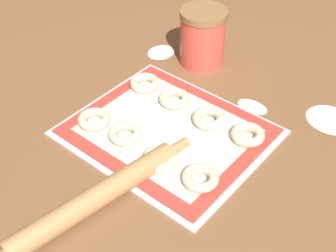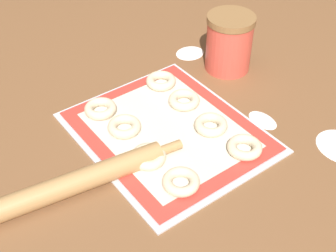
{
  "view_description": "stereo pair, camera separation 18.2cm",
  "coord_description": "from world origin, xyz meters",
  "px_view_note": "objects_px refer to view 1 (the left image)",
  "views": [
    {
      "loc": [
        0.48,
        -0.6,
        0.69
      ],
      "look_at": [
        -0.01,
        -0.01,
        0.02
      ],
      "focal_mm": 50.0,
      "sensor_mm": 36.0,
      "label": 1
    },
    {
      "loc": [
        0.6,
        -0.47,
        0.69
      ],
      "look_at": [
        -0.01,
        -0.01,
        0.02
      ],
      "focal_mm": 50.0,
      "sensor_mm": 36.0,
      "label": 2
    }
  ],
  "objects_px": {
    "bagel_front_mid_right": "(160,159)",
    "bagel_back_far_left": "(145,83)",
    "bagel_back_mid_right": "(209,118)",
    "bagel_back_far_right": "(248,135)",
    "rolling_pin": "(95,198)",
    "bagel_front_mid_left": "(125,133)",
    "bagel_back_mid_left": "(174,98)",
    "bagel_front_far_left": "(94,119)",
    "flour_canister": "(202,37)",
    "bagel_front_far_right": "(200,178)",
    "baking_tray": "(168,132)"
  },
  "relations": [
    {
      "from": "bagel_front_far_left",
      "to": "bagel_back_mid_left",
      "type": "distance_m",
      "value": 0.19
    },
    {
      "from": "bagel_front_far_left",
      "to": "bagel_front_far_right",
      "type": "distance_m",
      "value": 0.29
    },
    {
      "from": "bagel_back_far_left",
      "to": "bagel_back_mid_left",
      "type": "bearing_deg",
      "value": -1.15
    },
    {
      "from": "baking_tray",
      "to": "bagel_back_far_right",
      "type": "bearing_deg",
      "value": 30.4
    },
    {
      "from": "bagel_front_mid_right",
      "to": "bagel_back_far_right",
      "type": "xyz_separation_m",
      "value": [
        0.1,
        0.18,
        0.0
      ]
    },
    {
      "from": "baking_tray",
      "to": "bagel_back_mid_left",
      "type": "relative_size",
      "value": 5.64
    },
    {
      "from": "bagel_front_far_right",
      "to": "rolling_pin",
      "type": "xyz_separation_m",
      "value": [
        -0.12,
        -0.17,
        0.0
      ]
    },
    {
      "from": "bagel_back_far_right",
      "to": "bagel_front_far_right",
      "type": "bearing_deg",
      "value": -91.07
    },
    {
      "from": "bagel_back_far_left",
      "to": "rolling_pin",
      "type": "bearing_deg",
      "value": -62.32
    },
    {
      "from": "bagel_front_far_right",
      "to": "bagel_back_mid_right",
      "type": "height_order",
      "value": "same"
    },
    {
      "from": "baking_tray",
      "to": "bagel_back_far_left",
      "type": "relative_size",
      "value": 5.64
    },
    {
      "from": "bagel_front_far_right",
      "to": "bagel_back_far_left",
      "type": "xyz_separation_m",
      "value": [
        -0.29,
        0.16,
        0.0
      ]
    },
    {
      "from": "bagel_front_far_left",
      "to": "flour_canister",
      "type": "distance_m",
      "value": 0.37
    },
    {
      "from": "baking_tray",
      "to": "bagel_front_mid_right",
      "type": "bearing_deg",
      "value": -59.5
    },
    {
      "from": "baking_tray",
      "to": "bagel_front_far_right",
      "type": "height_order",
      "value": "bagel_front_far_right"
    },
    {
      "from": "bagel_front_mid_right",
      "to": "bagel_back_far_left",
      "type": "height_order",
      "value": "same"
    },
    {
      "from": "bagel_front_mid_right",
      "to": "bagel_back_far_left",
      "type": "xyz_separation_m",
      "value": [
        -0.2,
        0.18,
        0.0
      ]
    },
    {
      "from": "bagel_front_mid_left",
      "to": "flour_canister",
      "type": "xyz_separation_m",
      "value": [
        -0.06,
        0.36,
        0.05
      ]
    },
    {
      "from": "bagel_back_far_left",
      "to": "baking_tray",
      "type": "bearing_deg",
      "value": -30.81
    },
    {
      "from": "bagel_front_mid_right",
      "to": "flour_canister",
      "type": "relative_size",
      "value": 0.5
    },
    {
      "from": "bagel_back_mid_left",
      "to": "flour_canister",
      "type": "xyz_separation_m",
      "value": [
        -0.07,
        0.19,
        0.05
      ]
    },
    {
      "from": "bagel_back_far_right",
      "to": "bagel_back_mid_left",
      "type": "bearing_deg",
      "value": -179.33
    },
    {
      "from": "bagel_front_far_right",
      "to": "rolling_pin",
      "type": "bearing_deg",
      "value": -125.5
    },
    {
      "from": "bagel_front_mid_right",
      "to": "bagel_back_mid_right",
      "type": "distance_m",
      "value": 0.17
    },
    {
      "from": "bagel_back_mid_right",
      "to": "rolling_pin",
      "type": "relative_size",
      "value": 0.16
    },
    {
      "from": "bagel_front_mid_right",
      "to": "bagel_back_far_left",
      "type": "distance_m",
      "value": 0.26
    },
    {
      "from": "bagel_front_mid_left",
      "to": "rolling_pin",
      "type": "height_order",
      "value": "rolling_pin"
    },
    {
      "from": "bagel_back_mid_left",
      "to": "bagel_back_far_right",
      "type": "distance_m",
      "value": 0.2
    },
    {
      "from": "bagel_front_far_left",
      "to": "bagel_front_mid_right",
      "type": "height_order",
      "value": "same"
    },
    {
      "from": "bagel_back_far_left",
      "to": "bagel_back_mid_right",
      "type": "distance_m",
      "value": 0.2
    },
    {
      "from": "bagel_front_mid_right",
      "to": "bagel_back_mid_left",
      "type": "distance_m",
      "value": 0.2
    },
    {
      "from": "bagel_front_mid_right",
      "to": "flour_canister",
      "type": "height_order",
      "value": "flour_canister"
    },
    {
      "from": "bagel_back_mid_left",
      "to": "bagel_front_mid_left",
      "type": "bearing_deg",
      "value": -91.37
    },
    {
      "from": "bagel_front_mid_right",
      "to": "bagel_back_far_right",
      "type": "height_order",
      "value": "same"
    },
    {
      "from": "baking_tray",
      "to": "bagel_back_far_right",
      "type": "distance_m",
      "value": 0.17
    },
    {
      "from": "bagel_front_mid_left",
      "to": "bagel_back_far_right",
      "type": "xyz_separation_m",
      "value": [
        0.2,
        0.16,
        0.0
      ]
    },
    {
      "from": "bagel_back_mid_left",
      "to": "bagel_front_far_left",
      "type": "bearing_deg",
      "value": -117.23
    },
    {
      "from": "bagel_front_mid_right",
      "to": "bagel_front_far_right",
      "type": "height_order",
      "value": "same"
    },
    {
      "from": "baking_tray",
      "to": "bagel_front_mid_left",
      "type": "xyz_separation_m",
      "value": [
        -0.06,
        -0.08,
        0.02
      ]
    },
    {
      "from": "baking_tray",
      "to": "bagel_back_far_right",
      "type": "relative_size",
      "value": 5.64
    },
    {
      "from": "rolling_pin",
      "to": "bagel_front_far_left",
      "type": "bearing_deg",
      "value": 137.14
    },
    {
      "from": "bagel_front_mid_left",
      "to": "bagel_back_far_left",
      "type": "relative_size",
      "value": 1.0
    },
    {
      "from": "bagel_front_far_right",
      "to": "rolling_pin",
      "type": "distance_m",
      "value": 0.2
    },
    {
      "from": "bagel_back_far_left",
      "to": "bagel_back_far_right",
      "type": "bearing_deg",
      "value": 0.08
    },
    {
      "from": "flour_canister",
      "to": "bagel_back_mid_right",
      "type": "bearing_deg",
      "value": -49.97
    },
    {
      "from": "bagel_back_mid_right",
      "to": "flour_canister",
      "type": "xyz_separation_m",
      "value": [
        -0.17,
        0.2,
        0.05
      ]
    },
    {
      "from": "bagel_front_mid_left",
      "to": "rolling_pin",
      "type": "distance_m",
      "value": 0.18
    },
    {
      "from": "bagel_front_far_left",
      "to": "bagel_back_far_right",
      "type": "xyz_separation_m",
      "value": [
        0.29,
        0.17,
        0.0
      ]
    },
    {
      "from": "bagel_back_mid_left",
      "to": "bagel_back_far_right",
      "type": "xyz_separation_m",
      "value": [
        0.2,
        0.0,
        0.0
      ]
    },
    {
      "from": "bagel_front_far_right",
      "to": "bagel_back_far_right",
      "type": "relative_size",
      "value": 1.0
    }
  ]
}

